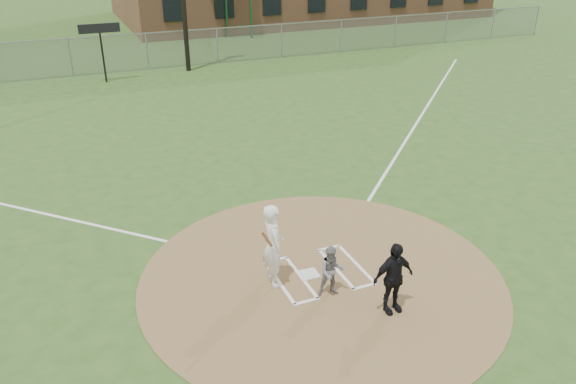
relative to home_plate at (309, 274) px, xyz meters
name	(u,v)px	position (x,y,z in m)	size (l,w,h in m)	color
ground	(321,277)	(0.23, -0.16, -0.03)	(140.00, 140.00, 0.00)	#2D511B
dirt_circle	(321,276)	(0.23, -0.16, -0.02)	(8.40, 8.40, 0.02)	olive
home_plate	(309,274)	(0.00, 0.00, 0.00)	(0.42, 0.42, 0.03)	silver
foul_line_first	(420,117)	(9.23, 8.84, -0.03)	(0.10, 24.00, 0.01)	white
catcher	(332,271)	(0.12, -0.87, 0.58)	(0.58, 0.45, 1.19)	slate
umpire	(393,278)	(1.03, -1.87, 0.79)	(0.95, 0.39, 1.62)	black
batters_boxes	(319,272)	(0.23, -0.01, -0.01)	(2.08, 1.88, 0.01)	white
batter_at_plate	(273,245)	(-0.88, 0.04, 0.97)	(0.79, 1.03, 1.97)	white
outfield_fence	(147,52)	(0.23, 21.84, 0.98)	(56.08, 0.08, 2.03)	slate
scoreboard_sign	(100,35)	(-2.27, 20.04, 2.35)	(2.00, 0.10, 2.93)	black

